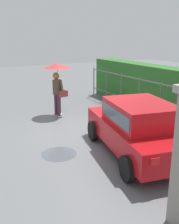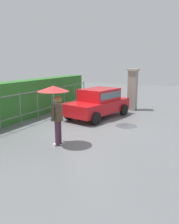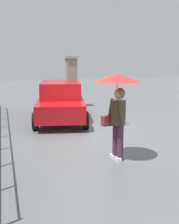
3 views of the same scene
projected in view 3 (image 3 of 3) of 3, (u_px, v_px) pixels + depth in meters
name	position (u px, v px, depth m)	size (l,w,h in m)	color
ground_plane	(88.00, 133.00, 9.36)	(40.00, 40.00, 0.00)	slate
car	(61.00, 100.00, 10.89)	(3.96, 2.46, 1.48)	#B71116
pedestrian	(117.00, 96.00, 6.66)	(1.05, 1.05, 2.07)	#47283D
gate_pillar	(71.00, 81.00, 13.57)	(0.60, 0.60, 2.42)	gray
puddle_near	(117.00, 123.00, 10.62)	(0.97, 0.97, 0.00)	#4C545B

